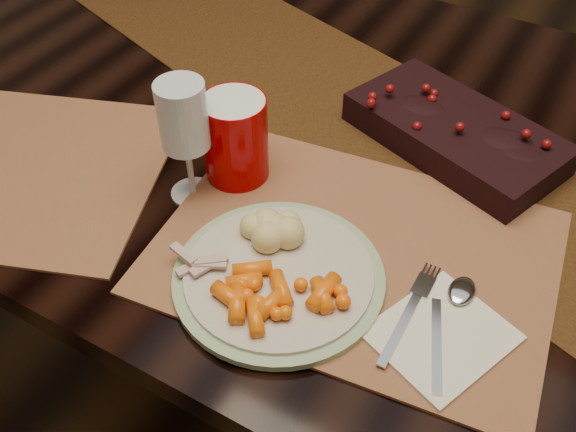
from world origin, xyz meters
The scene contains 14 objects.
floor centered at (0.00, 0.00, 0.00)m, with size 5.00×5.00×0.00m, color black.
dining_table centered at (0.00, 0.00, 0.38)m, with size 1.80×1.00×0.75m, color black.
table_runner centered at (-0.05, 0.05, 0.75)m, with size 1.56×0.32×0.00m, color #441D04.
centerpiece centered at (0.09, 0.05, 0.78)m, with size 0.32×0.16×0.06m, color black, non-canonical shape.
placemat_main centered at (0.05, -0.23, 0.75)m, with size 0.50×0.36×0.00m, color #957047.
dinner_plate centered at (-0.01, -0.32, 0.76)m, with size 0.26×0.26×0.01m, color beige.
baby_carrots centered at (0.01, -0.36, 0.78)m, with size 0.12×0.10×0.02m, color orange, non-canonical shape.
mashed_potatoes centered at (-0.04, -0.27, 0.79)m, with size 0.09×0.08×0.05m, color #D9C977, non-canonical shape.
turkey_shreds centered at (-0.10, -0.36, 0.78)m, with size 0.08×0.07×0.02m, color tan, non-canonical shape.
napkin centered at (0.20, -0.30, 0.76)m, with size 0.13×0.15×0.01m, color white.
fork centered at (0.15, -0.30, 0.76)m, with size 0.02×0.14×0.00m, color silver, non-canonical shape.
spoon centered at (0.20, -0.29, 0.76)m, with size 0.03×0.16×0.00m, color #B4B5B9, non-canonical shape.
red_cup centered at (-0.16, -0.17, 0.82)m, with size 0.09×0.09×0.12m, color #AD0002.
wine_glass centered at (-0.19, -0.24, 0.84)m, with size 0.06×0.06×0.18m, color #ACB7BD, non-canonical shape.
Camera 1 is at (0.25, -0.75, 1.36)m, focal length 40.00 mm.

